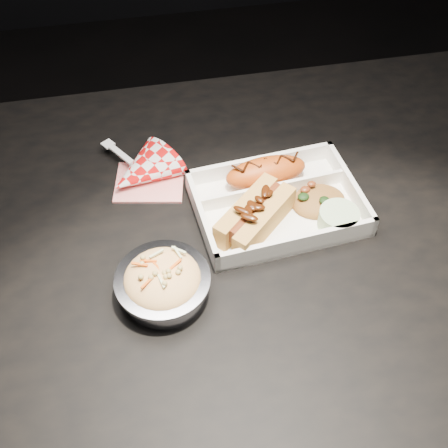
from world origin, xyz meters
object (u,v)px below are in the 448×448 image
Objects in this scene: dining_table at (258,266)px; hotdog at (255,214)px; fried_pastry at (266,172)px; foil_coleslaw_cup at (163,282)px; napkin_fork at (142,172)px; food_tray at (277,205)px.

hotdog is at bearing 138.59° from dining_table.
dining_table is 9.03× the size of fried_pastry.
foil_coleslaw_cup is (-0.19, -0.18, -0.00)m from fried_pastry.
napkin_fork reaches higher than fried_pastry.
dining_table is 7.52× the size of napkin_fork.
foil_coleslaw_cup is 0.23m from napkin_fork.
napkin_fork reaches higher than food_tray.
fried_pastry is at bearing 72.91° from dining_table.
food_tray is 1.66× the size of napkin_fork.
hotdog is 0.87× the size of napkin_fork.
food_tray is at bearing 48.80° from dining_table.
hotdog is at bearing -113.64° from fried_pastry.
fried_pastry is (-0.00, 0.05, 0.02)m from food_tray.
dining_table is 0.11m from food_tray.
dining_table is 4.53× the size of food_tray.
foil_coleslaw_cup is at bearing -136.44° from fried_pastry.
hotdog is at bearing 15.19° from napkin_fork.
fried_pastry is 0.96× the size of hotdog.
fried_pastry is 1.02× the size of foil_coleslaw_cup.
napkin_fork reaches higher than dining_table.
hotdog is 0.18m from foil_coleslaw_cup.
dining_table is at bearing 28.06° from foil_coleslaw_cup.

